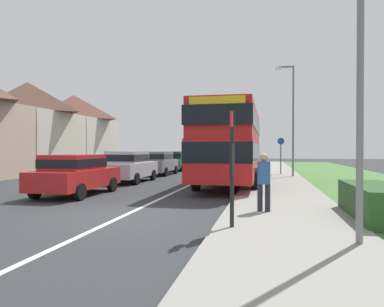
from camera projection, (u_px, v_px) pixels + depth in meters
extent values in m
plane|color=#2D3033|center=(121.00, 217.00, 9.32)|extent=(120.00, 120.00, 0.00)
cube|color=silver|center=(188.00, 186.00, 17.15)|extent=(0.14, 60.00, 0.01)
cube|color=gray|center=(279.00, 192.00, 14.33)|extent=(3.20, 68.00, 0.12)
cube|color=#2D5128|center=(375.00, 204.00, 8.68)|extent=(1.10, 3.22, 0.90)
cube|color=red|center=(232.00, 158.00, 18.16)|extent=(2.50, 11.48, 1.65)
cube|color=red|center=(232.00, 126.00, 18.14)|extent=(2.45, 11.25, 1.55)
cube|color=black|center=(232.00, 151.00, 18.16)|extent=(2.53, 11.54, 0.76)
cube|color=black|center=(232.00, 125.00, 18.14)|extent=(2.53, 11.54, 0.72)
cube|color=gold|center=(217.00, 102.00, 12.57)|extent=(2.00, 0.08, 0.44)
cylinder|color=black|center=(217.00, 170.00, 21.91)|extent=(0.30, 1.00, 1.00)
cylinder|color=black|center=(259.00, 170.00, 21.40)|extent=(0.30, 1.00, 1.00)
cylinder|color=black|center=(196.00, 179.00, 15.34)|extent=(0.30, 1.00, 1.00)
cylinder|color=black|center=(255.00, 180.00, 14.83)|extent=(0.30, 1.00, 1.00)
cube|color=#B21E1E|center=(77.00, 178.00, 13.79)|extent=(1.78, 4.25, 0.69)
cube|color=#B21E1E|center=(74.00, 162.00, 13.58)|extent=(1.57, 2.33, 0.57)
cube|color=black|center=(74.00, 163.00, 13.58)|extent=(1.60, 2.36, 0.32)
cylinder|color=black|center=(74.00, 184.00, 15.26)|extent=(0.20, 0.60, 0.60)
cylinder|color=black|center=(112.00, 184.00, 14.90)|extent=(0.20, 0.60, 0.60)
cylinder|color=black|center=(35.00, 191.00, 12.69)|extent=(0.20, 0.60, 0.60)
cylinder|color=black|center=(80.00, 192.00, 12.33)|extent=(0.20, 0.60, 0.60)
cube|color=#B7B7BC|center=(129.00, 170.00, 19.19)|extent=(1.80, 4.34, 0.75)
cube|color=#B7B7BC|center=(128.00, 157.00, 18.97)|extent=(1.59, 2.39, 0.61)
cube|color=black|center=(128.00, 158.00, 18.97)|extent=(1.62, 2.41, 0.34)
cylinder|color=black|center=(124.00, 175.00, 20.70)|extent=(0.20, 0.60, 0.60)
cylinder|color=black|center=(153.00, 175.00, 20.33)|extent=(0.20, 0.60, 0.60)
cylinder|color=black|center=(103.00, 178.00, 18.06)|extent=(0.20, 0.60, 0.60)
cylinder|color=black|center=(136.00, 179.00, 17.70)|extent=(0.20, 0.60, 0.60)
cube|color=slate|center=(159.00, 165.00, 24.47)|extent=(1.71, 4.14, 0.72)
cube|color=slate|center=(158.00, 156.00, 24.26)|extent=(1.51, 2.28, 0.59)
cube|color=black|center=(158.00, 156.00, 24.26)|extent=(1.54, 2.30, 0.33)
cylinder|color=black|center=(153.00, 169.00, 25.90)|extent=(0.20, 0.60, 0.60)
cylinder|color=black|center=(176.00, 170.00, 25.56)|extent=(0.20, 0.60, 0.60)
cylinder|color=black|center=(141.00, 172.00, 23.39)|extent=(0.20, 0.60, 0.60)
cylinder|color=black|center=(166.00, 172.00, 23.05)|extent=(0.20, 0.60, 0.60)
cube|color=#19472D|center=(176.00, 163.00, 29.57)|extent=(1.72, 4.34, 0.70)
cube|color=#19472D|center=(175.00, 155.00, 29.35)|extent=(1.51, 2.38, 0.57)
cube|color=black|center=(175.00, 155.00, 29.35)|extent=(1.55, 2.41, 0.32)
cylinder|color=black|center=(170.00, 166.00, 31.06)|extent=(0.20, 0.60, 0.60)
cylinder|color=black|center=(189.00, 166.00, 30.71)|extent=(0.20, 0.60, 0.60)
cylinder|color=black|center=(161.00, 168.00, 28.43)|extent=(0.20, 0.60, 0.60)
cylinder|color=black|center=(182.00, 168.00, 28.08)|extent=(0.20, 0.60, 0.60)
cylinder|color=#23232D|center=(260.00, 200.00, 9.50)|extent=(0.14, 0.14, 0.85)
cylinder|color=#23232D|center=(268.00, 200.00, 9.46)|extent=(0.14, 0.14, 0.85)
cylinder|color=#2D599E|center=(264.00, 173.00, 9.47)|extent=(0.34, 0.34, 0.60)
sphere|color=tan|center=(264.00, 157.00, 9.47)|extent=(0.22, 0.22, 0.22)
cylinder|color=black|center=(232.00, 172.00, 7.58)|extent=(0.09, 0.09, 2.60)
cube|color=red|center=(232.00, 120.00, 7.57)|extent=(0.04, 0.44, 0.32)
cube|color=black|center=(232.00, 160.00, 7.60)|extent=(0.06, 0.52, 0.68)
cylinder|color=slate|center=(281.00, 160.00, 23.51)|extent=(0.08, 0.08, 2.10)
cylinder|color=blue|center=(281.00, 141.00, 23.50)|extent=(0.44, 0.03, 0.44)
cylinder|color=slate|center=(360.00, 40.00, 6.23)|extent=(0.12, 0.12, 7.36)
cylinder|color=slate|center=(293.00, 122.00, 21.83)|extent=(0.12, 0.12, 6.87)
cube|color=slate|center=(286.00, 67.00, 21.88)|extent=(0.90, 0.10, 0.10)
cube|color=silver|center=(278.00, 68.00, 21.97)|extent=(0.36, 0.20, 0.14)
cube|color=beige|center=(28.00, 143.00, 26.96)|extent=(6.14, 6.40, 4.51)
pyramid|color=#4C3328|center=(27.00, 97.00, 26.91)|extent=(6.14, 6.40, 2.32)
cube|color=beige|center=(74.00, 144.00, 33.35)|extent=(6.14, 6.40, 4.51)
pyramid|color=brown|center=(73.00, 107.00, 33.30)|extent=(6.14, 6.40, 2.32)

